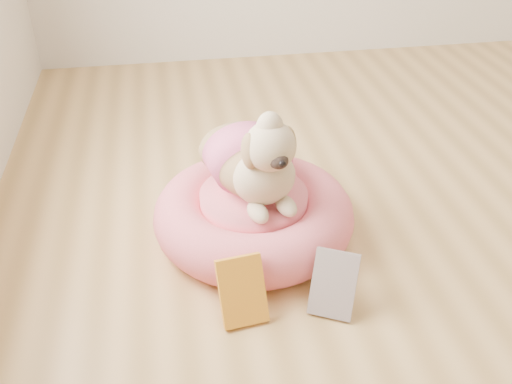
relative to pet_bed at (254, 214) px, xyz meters
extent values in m
cylinder|color=#D4535D|center=(0.00, 0.00, -0.04)|extent=(0.54, 0.54, 0.11)
torus|color=#D4535D|center=(0.00, 0.00, 0.00)|extent=(0.75, 0.75, 0.19)
cylinder|color=#D4535D|center=(0.00, 0.00, 0.05)|extent=(0.40, 0.40, 0.10)
cube|color=yellow|center=(-0.11, -0.41, 0.01)|extent=(0.16, 0.14, 0.21)
cube|color=white|center=(0.19, -0.42, 0.01)|extent=(0.18, 0.18, 0.20)
camera|label=1|loc=(-0.29, -1.70, 1.25)|focal=40.00mm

